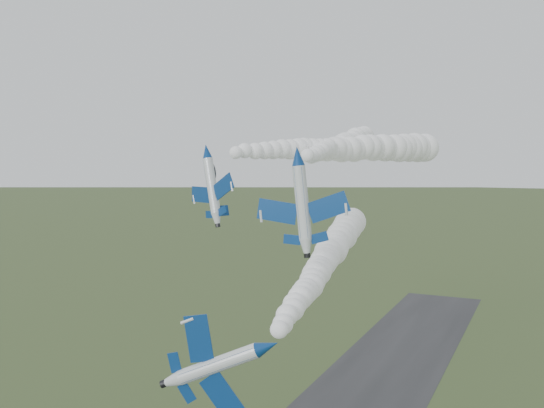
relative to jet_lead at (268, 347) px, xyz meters
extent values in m
cylinder|color=silver|center=(-0.06, 0.09, -0.02)|extent=(3.50, 8.12, 1.85)
cone|color=navy|center=(1.01, -4.78, -0.02)|extent=(2.25, 2.42, 1.85)
cone|color=silver|center=(-1.09, 4.78, -0.02)|extent=(2.17, 2.05, 1.85)
cylinder|color=black|center=(-1.29, 5.70, -0.02)|extent=(1.04, 0.75, 0.94)
ellipsoid|color=black|center=(0.85, -1.79, 0.19)|extent=(1.79, 2.91, 1.23)
cube|color=navy|center=(-1.43, 0.56, 2.53)|extent=(2.25, 2.59, 4.04)
cube|color=navy|center=(0.73, 1.03, -2.67)|extent=(2.25, 2.59, 4.04)
cube|color=navy|center=(-1.48, 3.82, 1.37)|extent=(1.02, 1.19, 1.77)
cube|color=navy|center=(-0.33, 4.08, -1.40)|extent=(1.02, 1.19, 1.77)
cube|color=navy|center=(0.24, 3.97, 0.46)|extent=(2.23, 1.89, 0.91)
cylinder|color=silver|center=(-19.30, 21.96, 17.66)|extent=(4.40, 7.35, 1.58)
cone|color=navy|center=(-21.16, 17.72, 17.66)|extent=(2.22, 2.40, 1.58)
cone|color=silver|center=(-17.51, 26.04, 17.66)|extent=(2.08, 2.08, 1.58)
cylinder|color=black|center=(-17.15, 26.84, 17.66)|extent=(0.95, 0.80, 0.80)
ellipsoid|color=black|center=(-20.16, 20.28, 18.14)|extent=(1.98, 2.73, 1.06)
cube|color=navy|center=(-21.32, 23.61, 16.91)|extent=(4.44, 3.50, 1.08)
cube|color=navy|center=(-16.66, 21.57, 18.16)|extent=(4.44, 3.50, 1.08)
cube|color=navy|center=(-19.06, 25.86, 17.33)|extent=(1.96, 1.57, 0.50)
cube|color=navy|center=(-16.58, 24.77, 18.00)|extent=(1.96, 1.57, 0.50)
cube|color=navy|center=(-18.15, 25.24, 18.77)|extent=(1.07, 1.50, 1.89)
cylinder|color=silver|center=(-5.61, 20.51, 17.02)|extent=(3.29, 9.12, 1.75)
cone|color=navy|center=(-4.63, 14.95, 17.02)|extent=(2.14, 2.61, 1.75)
cone|color=silver|center=(-6.56, 25.86, 17.02)|extent=(2.06, 2.19, 1.75)
cylinder|color=black|center=(-6.75, 26.90, 17.02)|extent=(0.99, 0.78, 0.89)
ellipsoid|color=black|center=(-5.27, 18.23, 17.61)|extent=(1.69, 3.23, 1.17)
cube|color=navy|center=(-8.88, 20.79, 16.53)|extent=(5.26, 3.37, 0.65)
cube|color=navy|center=(-2.62, 21.90, 17.18)|extent=(5.26, 3.37, 0.65)
cube|color=navy|center=(-8.06, 24.61, 16.84)|extent=(2.30, 1.53, 0.32)
cube|color=navy|center=(-4.73, 25.21, 17.19)|extent=(2.30, 1.53, 0.32)
cube|color=navy|center=(-6.49, 24.63, 18.40)|extent=(0.66, 1.74, 2.34)
camera|label=1|loc=(22.47, -47.70, 16.68)|focal=40.00mm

